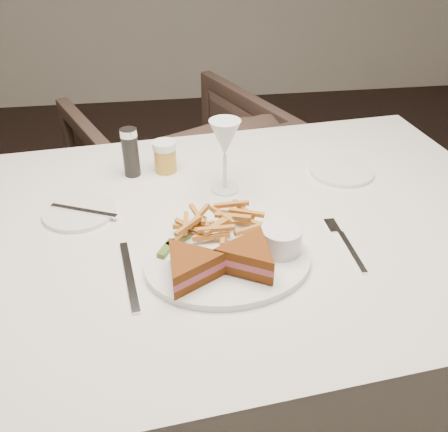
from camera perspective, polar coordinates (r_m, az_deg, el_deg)
ground at (r=1.81m, az=3.89°, el=-15.17°), size 5.00×5.00×0.00m
table at (r=1.33m, az=-0.31°, el=-14.24°), size 1.45×1.04×0.75m
chair_far at (r=2.07m, az=-5.34°, el=4.92°), size 0.92×0.90×0.74m
table_setting at (r=1.02m, az=-0.67°, el=-0.44°), size 0.80×0.58×0.18m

